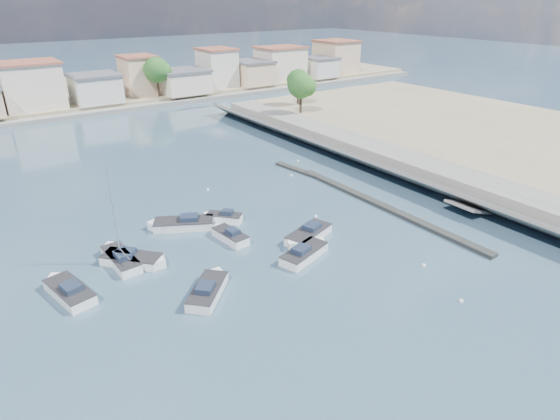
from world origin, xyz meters
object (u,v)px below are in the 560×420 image
motorboat_a (229,236)px  motorboat_e (68,291)px  motorboat_f (222,218)px  sailboat (120,258)px  motorboat_b (209,290)px  motorboat_g (135,260)px  motorboat_d (307,236)px  motorboat_h (306,253)px  motorboat_c (181,224)px

motorboat_a → motorboat_e: size_ratio=0.80×
motorboat_f → sailboat: sailboat is taller
motorboat_b → motorboat_g: (-3.05, 7.46, 0.00)m
motorboat_b → sailboat: size_ratio=0.52×
motorboat_a → motorboat_d: same height
motorboat_b → motorboat_f: bearing=56.5°
motorboat_f → sailboat: bearing=-169.6°
motorboat_h → motorboat_f: bearing=103.7°
motorboat_e → motorboat_a: bearing=3.0°
motorboat_h → motorboat_e: bearing=162.2°
motorboat_e → motorboat_g: 5.85m
motorboat_d → sailboat: sailboat is taller
motorboat_c → motorboat_g: size_ratio=1.21×
motorboat_d → sailboat: (-15.41, 5.89, 0.05)m
motorboat_a → motorboat_d: 7.20m
motorboat_e → sailboat: bearing=27.6°
motorboat_a → motorboat_c: (-2.65, 4.78, 0.00)m
motorboat_e → motorboat_f: 16.24m
motorboat_c → motorboat_e: bearing=-154.5°
motorboat_c → motorboat_g: 7.20m
motorboat_d → motorboat_f: size_ratio=1.63×
motorboat_d → motorboat_h: same height
motorboat_b → sailboat: sailboat is taller
sailboat → motorboat_g: bearing=-45.7°
motorboat_g → motorboat_h: (12.45, -7.32, -0.00)m
motorboat_b → motorboat_a: bearing=50.4°
motorboat_c → motorboat_f: 4.14m
motorboat_b → sailboat: (-3.99, 8.43, 0.05)m
motorboat_b → motorboat_f: size_ratio=1.33×
motorboat_a → motorboat_g: bearing=175.1°
motorboat_e → motorboat_f: bearing=16.0°
motorboat_f → motorboat_g: same height
motorboat_a → motorboat_d: bearing=-35.6°
motorboat_a → motorboat_f: bearing=70.1°
motorboat_d → motorboat_e: same height
motorboat_a → motorboat_e: (-14.26, -0.76, -0.00)m
motorboat_e → motorboat_c: bearing=25.5°
motorboat_c → motorboat_h: 13.09m
motorboat_a → motorboat_h: size_ratio=0.83×
motorboat_b → motorboat_e: size_ratio=0.83×
motorboat_h → sailboat: (-13.40, 8.29, 0.05)m
motorboat_f → sailboat: 11.08m
motorboat_f → sailboat: size_ratio=0.39×
motorboat_c → motorboat_h: size_ratio=1.12×
motorboat_e → sailboat: size_ratio=0.62×
motorboat_g → sailboat: (-0.94, 0.96, 0.05)m
motorboat_d → motorboat_c: bearing=133.5°
motorboat_c → motorboat_d: 12.36m
motorboat_a → motorboat_b: 8.72m
motorboat_a → motorboat_c: size_ratio=0.74×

